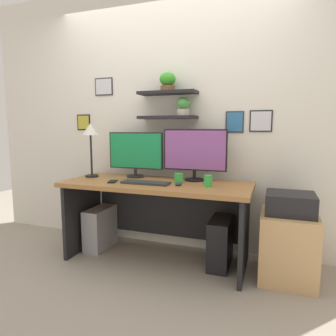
{
  "coord_description": "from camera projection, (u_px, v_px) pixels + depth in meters",
  "views": [
    {
      "loc": [
        1.02,
        -2.54,
        1.25
      ],
      "look_at": [
        0.1,
        0.05,
        0.88
      ],
      "focal_mm": 32.19,
      "sensor_mm": 36.0,
      "label": 1
    }
  ],
  "objects": [
    {
      "name": "desk",
      "position": [
        158.0,
        203.0,
        2.85
      ],
      "size": [
        1.73,
        0.68,
        0.75
      ],
      "color": "#9E6B38",
      "rests_on": "ground"
    },
    {
      "name": "pen_cup",
      "position": [
        208.0,
        181.0,
        2.57
      ],
      "size": [
        0.07,
        0.07,
        0.1
      ],
      "primitive_type": "cylinder",
      "color": "green",
      "rests_on": "desk"
    },
    {
      "name": "cell_phone",
      "position": [
        113.0,
        182.0,
        2.79
      ],
      "size": [
        0.11,
        0.15,
        0.01
      ],
      "primitive_type": "cube",
      "rotation": [
        0.0,
        0.0,
        0.3
      ],
      "color": "black",
      "rests_on": "desk"
    },
    {
      "name": "monitor_right",
      "position": [
        195.0,
        152.0,
        2.84
      ],
      "size": [
        0.61,
        0.18,
        0.49
      ],
      "color": "black",
      "rests_on": "desk"
    },
    {
      "name": "ground_plane",
      "position": [
        156.0,
        260.0,
        2.87
      ],
      "size": [
        8.0,
        8.0,
        0.0
      ],
      "primitive_type": "plane",
      "color": "gray"
    },
    {
      "name": "drawer_cabinet",
      "position": [
        288.0,
        246.0,
        2.49
      ],
      "size": [
        0.44,
        0.5,
        0.56
      ],
      "primitive_type": "cube",
      "color": "tan",
      "rests_on": "ground"
    },
    {
      "name": "keyboard",
      "position": [
        146.0,
        183.0,
        2.71
      ],
      "size": [
        0.44,
        0.14,
        0.02
      ],
      "primitive_type": "cube",
      "color": "#2D2D33",
      "rests_on": "desk"
    },
    {
      "name": "computer_tower_left",
      "position": [
        100.0,
        228.0,
        3.13
      ],
      "size": [
        0.18,
        0.4,
        0.43
      ],
      "primitive_type": "cube",
      "color": "#99999E",
      "rests_on": "ground"
    },
    {
      "name": "computer_mouse",
      "position": [
        178.0,
        184.0,
        2.62
      ],
      "size": [
        0.06,
        0.09,
        0.03
      ],
      "primitive_type": "ellipsoid",
      "color": "#2D2D33",
      "rests_on": "desk"
    },
    {
      "name": "monitor_left",
      "position": [
        136.0,
        153.0,
        3.05
      ],
      "size": [
        0.58,
        0.18,
        0.45
      ],
      "color": "black",
      "rests_on": "desk"
    },
    {
      "name": "coffee_mug",
      "position": [
        179.0,
        178.0,
        2.73
      ],
      "size": [
        0.08,
        0.08,
        0.09
      ],
      "primitive_type": "cylinder",
      "color": "green",
      "rests_on": "desk"
    },
    {
      "name": "back_wall_assembly",
      "position": [
        171.0,
        117.0,
        3.1
      ],
      "size": [
        4.4,
        0.24,
        2.7
      ],
      "color": "silver",
      "rests_on": "ground"
    },
    {
      "name": "printer",
      "position": [
        290.0,
        203.0,
        2.44
      ],
      "size": [
        0.38,
        0.34,
        0.17
      ],
      "primitive_type": "cube",
      "color": "black",
      "rests_on": "drawer_cabinet"
    },
    {
      "name": "computer_tower_right",
      "position": [
        220.0,
        243.0,
        2.72
      ],
      "size": [
        0.18,
        0.4,
        0.44
      ],
      "primitive_type": "cube",
      "color": "black",
      "rests_on": "ground"
    },
    {
      "name": "desk_lamp",
      "position": [
        91.0,
        135.0,
        3.02
      ],
      "size": [
        0.17,
        0.17,
        0.54
      ],
      "color": "black",
      "rests_on": "desk"
    }
  ]
}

